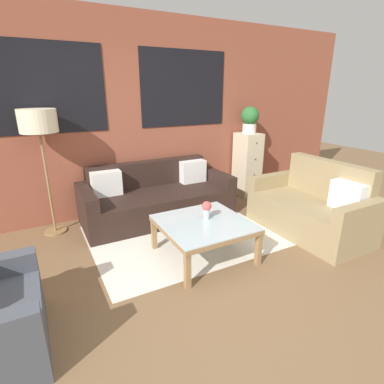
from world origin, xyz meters
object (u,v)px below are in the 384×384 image
(couch_dark, at_px, (157,199))
(coffee_table, at_px, (204,227))
(potted_plant, at_px, (250,119))
(settee_vintage, at_px, (312,209))
(drawer_cabinet, at_px, (247,164))
(floor_lamp, at_px, (39,126))
(flower_vase, at_px, (207,209))

(couch_dark, relative_size, coffee_table, 2.30)
(couch_dark, bearing_deg, potted_plant, 6.49)
(settee_vintage, bearing_deg, drawer_cabinet, 83.63)
(potted_plant, bearing_deg, coffee_table, -139.65)
(floor_lamp, bearing_deg, flower_vase, -43.42)
(settee_vintage, height_order, floor_lamp, floor_lamp)
(drawer_cabinet, xyz_separation_m, potted_plant, (-0.00, 0.00, 0.78))
(settee_vintage, height_order, coffee_table, settee_vintage)
(coffee_table, bearing_deg, flower_vase, 39.71)
(settee_vintage, relative_size, drawer_cabinet, 1.39)
(floor_lamp, xyz_separation_m, drawer_cabinet, (3.17, 0.03, -0.84))
(settee_vintage, bearing_deg, potted_plant, 83.63)
(settee_vintage, relative_size, floor_lamp, 0.96)
(potted_plant, bearing_deg, flower_vase, -139.63)
(couch_dark, height_order, potted_plant, potted_plant)
(couch_dark, xyz_separation_m, drawer_cabinet, (1.78, 0.20, 0.27))
(settee_vintage, distance_m, flower_vase, 1.53)
(couch_dark, height_order, drawer_cabinet, drawer_cabinet)
(floor_lamp, bearing_deg, potted_plant, 0.51)
(settee_vintage, xyz_separation_m, floor_lamp, (-2.99, 1.57, 1.07))
(settee_vintage, bearing_deg, flower_vase, 173.59)
(couch_dark, xyz_separation_m, flower_vase, (0.10, -1.23, 0.27))
(floor_lamp, relative_size, drawer_cabinet, 1.45)
(couch_dark, bearing_deg, settee_vintage, -41.10)
(flower_vase, bearing_deg, potted_plant, 40.37)
(coffee_table, xyz_separation_m, floor_lamp, (-1.42, 1.46, 1.02))
(coffee_table, xyz_separation_m, drawer_cabinet, (1.75, 1.49, 0.18))
(drawer_cabinet, bearing_deg, potted_plant, 90.00)
(floor_lamp, relative_size, potted_plant, 3.61)
(coffee_table, bearing_deg, floor_lamp, 134.21)
(drawer_cabinet, height_order, flower_vase, drawer_cabinet)
(flower_vase, bearing_deg, floor_lamp, 136.58)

